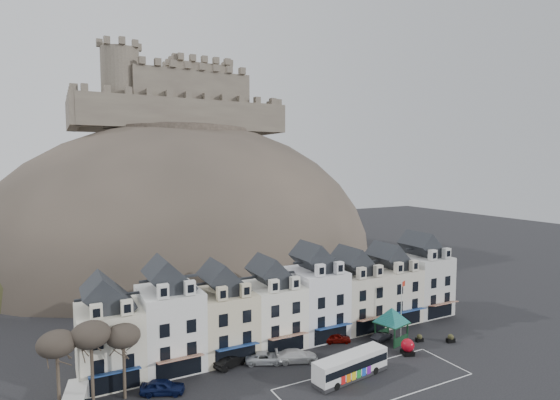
{
  "coord_description": "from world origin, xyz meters",
  "views": [
    {
      "loc": [
        -28.83,
        -34.89,
        24.07
      ],
      "look_at": [
        2.06,
        24.0,
        18.47
      ],
      "focal_mm": 28.0,
      "sensor_mm": 36.0,
      "label": 1
    }
  ],
  "objects_px": {
    "car_white": "(297,356)",
    "car_charcoal": "(381,337)",
    "white_van": "(76,399)",
    "car_silver": "(265,358)",
    "flagpole": "(402,305)",
    "car_navy": "(163,387)",
    "bus": "(351,365)",
    "car_black": "(231,361)",
    "car_maroon": "(336,338)",
    "red_buoy": "(408,347)",
    "bus_shelter": "(392,315)"
  },
  "relations": [
    {
      "from": "car_white",
      "to": "car_charcoal",
      "type": "height_order",
      "value": "car_white"
    },
    {
      "from": "white_van",
      "to": "car_white",
      "type": "bearing_deg",
      "value": 7.93
    },
    {
      "from": "car_silver",
      "to": "flagpole",
      "type": "bearing_deg",
      "value": -70.73
    },
    {
      "from": "car_navy",
      "to": "car_silver",
      "type": "distance_m",
      "value": 12.66
    },
    {
      "from": "bus",
      "to": "car_black",
      "type": "height_order",
      "value": "bus"
    },
    {
      "from": "car_white",
      "to": "white_van",
      "type": "bearing_deg",
      "value": 108.65
    },
    {
      "from": "car_silver",
      "to": "car_white",
      "type": "relative_size",
      "value": 0.91
    },
    {
      "from": "car_white",
      "to": "car_maroon",
      "type": "height_order",
      "value": "car_white"
    },
    {
      "from": "white_van",
      "to": "car_silver",
      "type": "relative_size",
      "value": 1.03
    },
    {
      "from": "red_buoy",
      "to": "car_silver",
      "type": "height_order",
      "value": "red_buoy"
    },
    {
      "from": "car_charcoal",
      "to": "car_silver",
      "type": "bearing_deg",
      "value": 67.61
    },
    {
      "from": "white_van",
      "to": "car_maroon",
      "type": "xyz_separation_m",
      "value": [
        31.87,
        1.43,
        -0.39
      ]
    },
    {
      "from": "red_buoy",
      "to": "flagpole",
      "type": "xyz_separation_m",
      "value": [
        3.11,
        4.49,
        3.58
      ]
    },
    {
      "from": "car_black",
      "to": "car_white",
      "type": "xyz_separation_m",
      "value": [
        7.52,
        -2.5,
        0.06
      ]
    },
    {
      "from": "white_van",
      "to": "car_black",
      "type": "relative_size",
      "value": 1.15
    },
    {
      "from": "white_van",
      "to": "car_black",
      "type": "bearing_deg",
      "value": 15.35
    },
    {
      "from": "bus_shelter",
      "to": "car_black",
      "type": "distance_m",
      "value": 22.27
    },
    {
      "from": "car_maroon",
      "to": "car_white",
      "type": "bearing_deg",
      "value": 131.85
    },
    {
      "from": "bus",
      "to": "flagpole",
      "type": "height_order",
      "value": "flagpole"
    },
    {
      "from": "bus",
      "to": "car_maroon",
      "type": "relative_size",
      "value": 2.59
    },
    {
      "from": "car_navy",
      "to": "flagpole",
      "type": "bearing_deg",
      "value": -66.44
    },
    {
      "from": "bus_shelter",
      "to": "car_black",
      "type": "relative_size",
      "value": 1.7
    },
    {
      "from": "bus",
      "to": "car_maroon",
      "type": "height_order",
      "value": "bus"
    },
    {
      "from": "car_silver",
      "to": "car_maroon",
      "type": "xyz_separation_m",
      "value": [
        11.15,
        1.01,
        -0.01
      ]
    },
    {
      "from": "car_black",
      "to": "car_charcoal",
      "type": "height_order",
      "value": "car_black"
    },
    {
      "from": "car_silver",
      "to": "car_white",
      "type": "height_order",
      "value": "car_white"
    },
    {
      "from": "flagpole",
      "to": "car_black",
      "type": "height_order",
      "value": "flagpole"
    },
    {
      "from": "car_maroon",
      "to": "car_charcoal",
      "type": "height_order",
      "value": "car_maroon"
    },
    {
      "from": "bus_shelter",
      "to": "white_van",
      "type": "distance_m",
      "value": 38.68
    },
    {
      "from": "flagpole",
      "to": "bus",
      "type": "bearing_deg",
      "value": -155.39
    },
    {
      "from": "red_buoy",
      "to": "car_charcoal",
      "type": "xyz_separation_m",
      "value": [
        -0.13,
        4.76,
        -0.42
      ]
    },
    {
      "from": "red_buoy",
      "to": "flagpole",
      "type": "relative_size",
      "value": 0.25
    },
    {
      "from": "bus_shelter",
      "to": "car_white",
      "type": "xyz_separation_m",
      "value": [
        -14.31,
        0.76,
        -2.9
      ]
    },
    {
      "from": "car_black",
      "to": "car_charcoal",
      "type": "bearing_deg",
      "value": -116.2
    },
    {
      "from": "white_van",
      "to": "car_white",
      "type": "height_order",
      "value": "white_van"
    },
    {
      "from": "car_silver",
      "to": "car_charcoal",
      "type": "xyz_separation_m",
      "value": [
        16.8,
        -1.49,
        -0.05
      ]
    },
    {
      "from": "bus_shelter",
      "to": "flagpole",
      "type": "relative_size",
      "value": 0.89
    },
    {
      "from": "red_buoy",
      "to": "car_navy",
      "type": "distance_m",
      "value": 29.9
    },
    {
      "from": "car_black",
      "to": "car_maroon",
      "type": "height_order",
      "value": "car_black"
    },
    {
      "from": "bus",
      "to": "flagpole",
      "type": "distance_m",
      "value": 14.73
    },
    {
      "from": "white_van",
      "to": "car_silver",
      "type": "bearing_deg",
      "value": 11.62
    },
    {
      "from": "car_silver",
      "to": "car_maroon",
      "type": "height_order",
      "value": "car_silver"
    },
    {
      "from": "car_charcoal",
      "to": "car_black",
      "type": "bearing_deg",
      "value": 65.82
    },
    {
      "from": "red_buoy",
      "to": "white_van",
      "type": "relative_size",
      "value": 0.42
    },
    {
      "from": "car_white",
      "to": "car_maroon",
      "type": "distance_m",
      "value": 8.03
    },
    {
      "from": "car_navy",
      "to": "car_charcoal",
      "type": "xyz_separation_m",
      "value": [
        29.38,
        -0.07,
        -0.16
      ]
    },
    {
      "from": "bus",
      "to": "car_silver",
      "type": "relative_size",
      "value": 2.1
    },
    {
      "from": "bus_shelter",
      "to": "red_buoy",
      "type": "xyz_separation_m",
      "value": [
        -0.9,
        -4.01,
        -2.62
      ]
    },
    {
      "from": "white_van",
      "to": "car_black",
      "type": "xyz_separation_m",
      "value": [
        16.72,
        1.43,
        -0.35
      ]
    },
    {
      "from": "bus_shelter",
      "to": "car_silver",
      "type": "bearing_deg",
      "value": 158.91
    }
  ]
}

